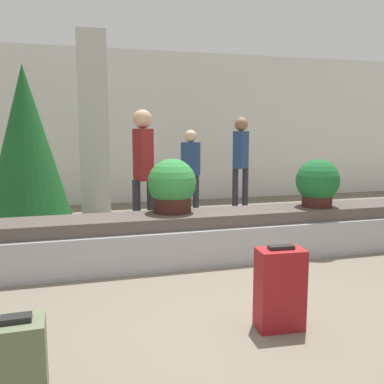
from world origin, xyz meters
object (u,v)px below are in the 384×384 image
(suitcase_0, at_px, (280,289))
(potted_plant_0, at_px, (318,183))
(pillar, at_px, (93,127))
(traveler_2, at_px, (241,156))
(potted_plant_1, at_px, (172,187))
(traveler_1, at_px, (191,166))
(suitcase_1, at_px, (20,376))
(traveler_0, at_px, (143,163))
(decorated_tree, at_px, (26,145))

(suitcase_0, xyz_separation_m, potted_plant_0, (1.49, 1.89, 0.55))
(pillar, relative_size, traveler_2, 1.80)
(potted_plant_1, bearing_deg, traveler_1, 69.51)
(suitcase_1, bearing_deg, traveler_0, 69.15)
(pillar, distance_m, traveler_1, 1.83)
(suitcase_0, bearing_deg, traveler_2, 75.84)
(suitcase_1, bearing_deg, traveler_1, 63.85)
(traveler_0, relative_size, traveler_2, 1.03)
(pillar, distance_m, potted_plant_0, 3.97)
(pillar, xyz_separation_m, potted_plant_1, (0.75, -2.75, -0.72))
(traveler_2, bearing_deg, decorated_tree, -33.80)
(traveler_2, bearing_deg, traveler_1, -47.46)
(traveler_1, bearing_deg, suitcase_0, -67.95)
(potted_plant_1, height_order, traveler_1, traveler_1)
(potted_plant_0, xyz_separation_m, traveler_0, (-2.08, 0.97, 0.23))
(potted_plant_1, height_order, decorated_tree, decorated_tree)
(suitcase_1, bearing_deg, potted_plant_0, 36.19)
(pillar, relative_size, potted_plant_0, 5.23)
(suitcase_1, distance_m, potted_plant_0, 4.24)
(suitcase_0, xyz_separation_m, traveler_0, (-0.59, 2.86, 0.78))
(suitcase_1, distance_m, traveler_1, 5.72)
(traveler_0, xyz_separation_m, traveler_1, (1.12, 1.63, -0.20))
(traveler_1, bearing_deg, traveler_2, 25.21)
(suitcase_0, distance_m, traveler_1, 4.56)
(suitcase_1, xyz_separation_m, traveler_0, (1.24, 3.54, 0.81))
(potted_plant_1, xyz_separation_m, traveler_2, (1.85, 2.39, 0.19))
(pillar, bearing_deg, potted_plant_0, -47.81)
(pillar, relative_size, suitcase_1, 5.11)
(pillar, xyz_separation_m, suitcase_0, (1.13, -4.78, -1.28))
(traveler_1, distance_m, traveler_2, 0.95)
(traveler_1, relative_size, traveler_2, 0.87)
(suitcase_0, relative_size, potted_plant_1, 1.05)
(traveler_0, distance_m, traveler_1, 1.99)
(traveler_1, bearing_deg, decorated_tree, -136.53)
(suitcase_1, height_order, traveler_0, traveler_0)
(potted_plant_0, relative_size, traveler_1, 0.39)
(potted_plant_0, xyz_separation_m, traveler_1, (-0.96, 2.60, 0.03))
(traveler_2, bearing_deg, traveler_0, -6.59)
(suitcase_1, height_order, potted_plant_1, potted_plant_1)
(traveler_1, height_order, decorated_tree, decorated_tree)
(suitcase_0, distance_m, potted_plant_1, 2.15)
(suitcase_0, height_order, traveler_1, traveler_1)
(potted_plant_0, relative_size, traveler_0, 0.34)
(traveler_0, bearing_deg, potted_plant_0, 52.54)
(suitcase_0, xyz_separation_m, traveler_1, (0.53, 4.49, 0.59))
(suitcase_1, relative_size, decorated_tree, 0.25)
(pillar, distance_m, suitcase_0, 5.08)
(suitcase_0, height_order, suitcase_1, suitcase_0)
(suitcase_0, distance_m, traveler_2, 4.73)
(pillar, height_order, potted_plant_0, pillar)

